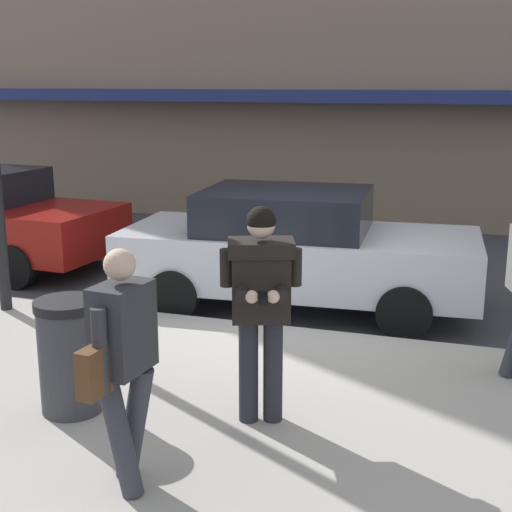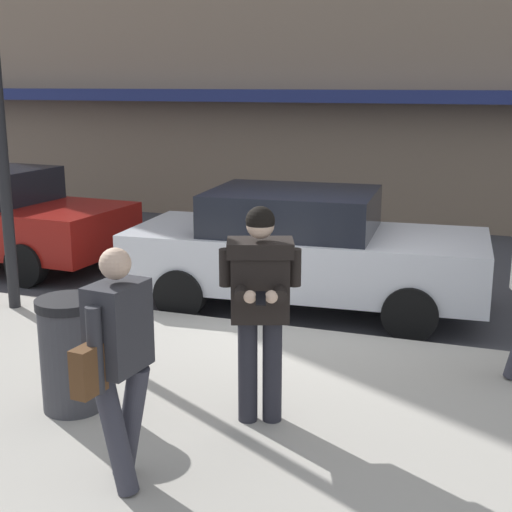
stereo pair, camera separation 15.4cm
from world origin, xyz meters
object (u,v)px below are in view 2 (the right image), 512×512
object	(u,v)px
trash_bin	(71,354)
parked_sedan_mid	(303,249)
man_texting_on_phone	(260,292)
pedestrian_with_bag	(118,355)

from	to	relation	value
trash_bin	parked_sedan_mid	bearing A→B (deg)	75.49
parked_sedan_mid	man_texting_on_phone	distance (m)	3.55
parked_sedan_mid	trash_bin	size ratio (longest dim) A/B	4.70
parked_sedan_mid	pedestrian_with_bag	size ratio (longest dim) A/B	2.71
parked_sedan_mid	pedestrian_with_bag	world-z (taller)	pedestrian_with_bag
man_texting_on_phone	trash_bin	size ratio (longest dim) A/B	1.84
pedestrian_with_bag	trash_bin	world-z (taller)	pedestrian_with_bag
trash_bin	man_texting_on_phone	bearing A→B (deg)	10.67
man_texting_on_phone	trash_bin	xyz separation A→B (m)	(-1.59, -0.30, -0.62)
man_texting_on_phone	parked_sedan_mid	bearing A→B (deg)	100.10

